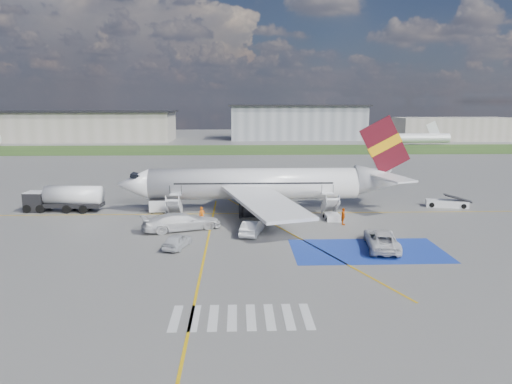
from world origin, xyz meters
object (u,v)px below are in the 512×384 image
car_silver_a (177,241)px  fuel_tanker (65,201)px  airliner (265,184)px  van_white_a (382,236)px  gpu_cart (158,206)px  car_silver_b (252,228)px  belt_loader (447,204)px  van_white_b (182,219)px

car_silver_a → fuel_tanker: bearing=-29.2°
airliner → van_white_a: bearing=-59.6°
airliner → gpu_cart: airliner is taller
fuel_tanker → car_silver_b: size_ratio=2.06×
van_white_a → fuel_tanker: bearing=-17.3°
belt_loader → car_silver_b: size_ratio=1.23×
car_silver_a → van_white_a: van_white_a is taller
airliner → belt_loader: bearing=2.4°
airliner → gpu_cart: 13.68m
gpu_cart → van_white_b: bearing=-68.8°
van_white_b → car_silver_b: bearing=-127.7°
fuel_tanker → car_silver_a: 23.06m
van_white_a → car_silver_b: bearing=-13.9°
car_silver_a → belt_loader: bearing=-135.2°
belt_loader → van_white_a: size_ratio=0.98×
car_silver_a → van_white_b: (-0.30, 6.72, 0.53)m
car_silver_a → van_white_b: 6.75m
gpu_cart → belt_loader: 37.36m
belt_loader → car_silver_b: 29.05m
gpu_cart → van_white_b: (3.89, -8.71, 0.46)m
van_white_a → van_white_b: van_white_b is taller
van_white_b → belt_loader: bearing=-93.1°
airliner → gpu_cart: size_ratio=17.32×
car_silver_b → van_white_b: size_ratio=0.75×
gpu_cart → belt_loader: size_ratio=0.36×
car_silver_a → car_silver_b: bearing=-131.1°
car_silver_a → car_silver_b: 8.43m
car_silver_a → van_white_a: 19.22m
fuel_tanker → van_white_b: 18.53m
van_white_a → gpu_cart: bearing=-25.6°
van_white_b → car_silver_a: bearing=161.7°
gpu_cart → fuel_tanker: bearing=171.4°
airliner → car_silver_b: size_ratio=7.79×
car_silver_b → van_white_a: (12.06, -5.02, 0.33)m
airliner → car_silver_a: 19.07m
airliner → belt_loader: size_ratio=6.32×
airliner → fuel_tanker: bearing=179.7°
belt_loader → van_white_b: bearing=-147.4°
gpu_cart → car_silver_a: (4.19, -15.43, -0.07)m
gpu_cart → van_white_b: 9.55m
airliner → fuel_tanker: size_ratio=3.78×
fuel_tanker → van_white_b: bearing=-27.7°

